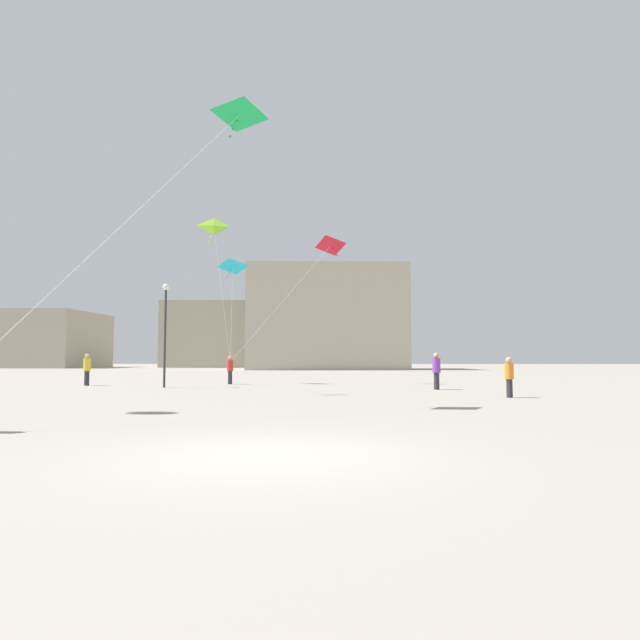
# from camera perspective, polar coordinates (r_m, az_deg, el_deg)

# --- Properties ---
(ground_plane) EXTENTS (300.00, 300.00, 0.00)m
(ground_plane) POSITION_cam_1_polar(r_m,az_deg,el_deg) (9.17, -5.44, -13.66)
(ground_plane) COLOR #9E9689
(person_in_yellow) EXTENTS (0.40, 0.40, 1.83)m
(person_in_yellow) POSITION_cam_1_polar(r_m,az_deg,el_deg) (34.54, -22.85, -4.58)
(person_in_yellow) COLOR #2D2D33
(person_in_yellow) RESTS_ON ground_plane
(person_in_purple) EXTENTS (0.40, 0.40, 1.84)m
(person_in_purple) POSITION_cam_1_polar(r_m,az_deg,el_deg) (28.33, 11.90, -4.99)
(person_in_purple) COLOR #2D2D33
(person_in_purple) RESTS_ON ground_plane
(person_in_red) EXTENTS (0.37, 0.37, 1.71)m
(person_in_red) POSITION_cam_1_polar(r_m,az_deg,el_deg) (34.01, -9.24, -4.96)
(person_in_red) COLOR #2D2D33
(person_in_red) RESTS_ON ground_plane
(person_in_orange) EXTENTS (0.35, 0.35, 1.60)m
(person_in_orange) POSITION_cam_1_polar(r_m,az_deg,el_deg) (23.30, 18.90, -5.41)
(person_in_orange) COLOR #2D2D33
(person_in_orange) RESTS_ON ground_plane
(kite_crimson_delta) EXTENTS (7.02, 1.58, 7.69)m
(kite_crimson_delta) POSITION_cam_1_polar(r_m,az_deg,el_deg) (34.63, 1.02, 7.55)
(kite_crimson_delta) COLOR red
(kite_emerald_delta) EXTENTS (5.40, 6.67, 8.52)m
(kite_emerald_delta) POSITION_cam_1_polar(r_m,az_deg,el_deg) (19.34, -8.60, 19.90)
(kite_emerald_delta) COLOR green
(kite_lime_delta) EXTENTS (1.73, 10.08, 6.33)m
(kite_lime_delta) POSITION_cam_1_polar(r_m,az_deg,el_deg) (25.16, -10.84, 8.84)
(kite_lime_delta) COLOR #8CD12D
(kite_cyan_delta) EXTENTS (1.71, 1.35, 6.35)m
(kite_cyan_delta) POSITION_cam_1_polar(r_m,az_deg,el_deg) (35.24, -8.97, 5.39)
(kite_cyan_delta) COLOR #1EB2C6
(building_left_hall) EXTENTS (27.08, 17.90, 9.47)m
(building_left_hall) POSITION_cam_1_polar(r_m,az_deg,el_deg) (109.29, -28.76, -1.83)
(building_left_hall) COLOR #A39984
(building_left_hall) RESTS_ON ground_plane
(building_centre_hall) EXTENTS (22.54, 15.73, 11.50)m
(building_centre_hall) POSITION_cam_1_polar(r_m,az_deg,el_deg) (102.55, -9.16, -1.59)
(building_centre_hall) COLOR #A39984
(building_centre_hall) RESTS_ON ground_plane
(building_right_hall) EXTENTS (23.18, 15.58, 14.64)m
(building_right_hall) POSITION_cam_1_polar(r_m,az_deg,el_deg) (80.95, 0.64, 0.10)
(building_right_hall) COLOR #B2A893
(building_right_hall) RESTS_ON ground_plane
(lamppost_east) EXTENTS (0.36, 0.36, 5.59)m
(lamppost_east) POSITION_cam_1_polar(r_m,az_deg,el_deg) (30.91, -15.63, 0.13)
(lamppost_east) COLOR #2D2D30
(lamppost_east) RESTS_ON ground_plane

